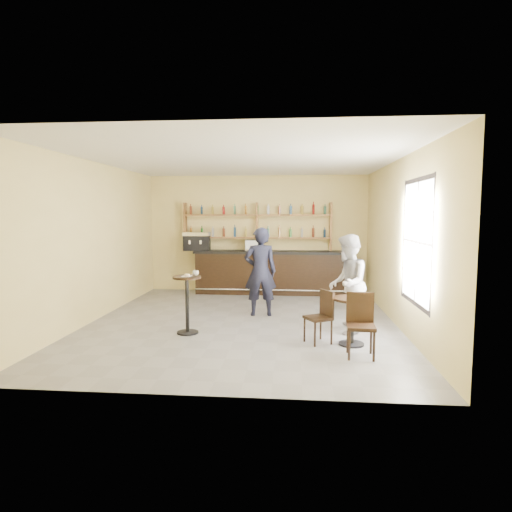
# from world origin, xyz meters

# --- Properties ---
(floor) EXTENTS (7.00, 7.00, 0.00)m
(floor) POSITION_xyz_m (0.00, 0.00, 0.00)
(floor) COLOR slate
(floor) RESTS_ON ground
(ceiling) EXTENTS (7.00, 7.00, 0.00)m
(ceiling) POSITION_xyz_m (0.00, 0.00, 3.20)
(ceiling) COLOR white
(ceiling) RESTS_ON wall_back
(wall_back) EXTENTS (7.00, 0.00, 7.00)m
(wall_back) POSITION_xyz_m (0.00, 3.50, 1.60)
(wall_back) COLOR #ECD686
(wall_back) RESTS_ON floor
(wall_front) EXTENTS (7.00, 0.00, 7.00)m
(wall_front) POSITION_xyz_m (0.00, -3.50, 1.60)
(wall_front) COLOR #ECD686
(wall_front) RESTS_ON floor
(wall_left) EXTENTS (0.00, 7.00, 7.00)m
(wall_left) POSITION_xyz_m (-3.00, 0.00, 1.60)
(wall_left) COLOR #ECD686
(wall_left) RESTS_ON floor
(wall_right) EXTENTS (0.00, 7.00, 7.00)m
(wall_right) POSITION_xyz_m (3.00, 0.00, 1.60)
(wall_right) COLOR #ECD686
(wall_right) RESTS_ON floor
(window_pane) EXTENTS (0.00, 2.00, 2.00)m
(window_pane) POSITION_xyz_m (2.99, -1.20, 1.70)
(window_pane) COLOR white
(window_pane) RESTS_ON wall_right
(window_frame) EXTENTS (0.04, 1.70, 2.10)m
(window_frame) POSITION_xyz_m (2.99, -1.20, 1.70)
(window_frame) COLOR black
(window_frame) RESTS_ON wall_right
(shelf_unit) EXTENTS (4.00, 0.26, 1.40)m
(shelf_unit) POSITION_xyz_m (0.00, 3.37, 1.81)
(shelf_unit) COLOR brown
(shelf_unit) RESTS_ON wall_back
(liquor_bottles) EXTENTS (3.68, 0.10, 1.00)m
(liquor_bottles) POSITION_xyz_m (0.00, 3.37, 1.98)
(liquor_bottles) COLOR #8C5919
(liquor_bottles) RESTS_ON shelf_unit
(bar_counter) EXTENTS (4.27, 0.83, 1.16)m
(bar_counter) POSITION_xyz_m (0.48, 3.15, 0.58)
(bar_counter) COLOR black
(bar_counter) RESTS_ON floor
(espresso_machine) EXTENTS (0.74, 0.51, 0.50)m
(espresso_machine) POSITION_xyz_m (-1.63, 3.15, 1.41)
(espresso_machine) COLOR black
(espresso_machine) RESTS_ON bar_counter
(pastry_case) EXTENTS (0.51, 0.42, 0.29)m
(pastry_case) POSITION_xyz_m (-0.04, 3.15, 1.30)
(pastry_case) COLOR silver
(pastry_case) RESTS_ON bar_counter
(pedestal_table) EXTENTS (0.66, 0.66, 1.04)m
(pedestal_table) POSITION_xyz_m (-0.90, -0.88, 0.52)
(pedestal_table) COLOR black
(pedestal_table) RESTS_ON floor
(napkin) EXTENTS (0.18, 0.18, 0.00)m
(napkin) POSITION_xyz_m (-0.90, -0.88, 1.05)
(napkin) COLOR white
(napkin) RESTS_ON pedestal_table
(donut) EXTENTS (0.12, 0.12, 0.04)m
(donut) POSITION_xyz_m (-0.89, -0.89, 1.07)
(donut) COLOR #DCA250
(donut) RESTS_ON napkin
(cup_pedestal) EXTENTS (0.12, 0.12, 0.09)m
(cup_pedestal) POSITION_xyz_m (-0.76, -0.78, 1.09)
(cup_pedestal) COLOR white
(cup_pedestal) RESTS_ON pedestal_table
(man_main) EXTENTS (0.74, 0.55, 1.88)m
(man_main) POSITION_xyz_m (0.31, 0.60, 0.94)
(man_main) COLOR black
(man_main) RESTS_ON floor
(cafe_table) EXTENTS (0.70, 0.70, 0.79)m
(cafe_table) POSITION_xyz_m (1.97, -1.32, 0.39)
(cafe_table) COLOR black
(cafe_table) RESTS_ON floor
(cup_cafe) EXTENTS (0.12, 0.12, 0.10)m
(cup_cafe) POSITION_xyz_m (2.02, -1.32, 0.84)
(cup_cafe) COLOR white
(cup_cafe) RESTS_ON cafe_table
(chair_west) EXTENTS (0.52, 0.52, 0.88)m
(chair_west) POSITION_xyz_m (1.42, -1.27, 0.44)
(chair_west) COLOR black
(chair_west) RESTS_ON floor
(chair_south) EXTENTS (0.44, 0.44, 0.96)m
(chair_south) POSITION_xyz_m (2.02, -1.92, 0.48)
(chair_south) COLOR black
(chair_south) RESTS_ON floor
(patron_second) EXTENTS (0.83, 0.98, 1.79)m
(patron_second) POSITION_xyz_m (1.98, -0.56, 0.90)
(patron_second) COLOR #9B9A9F
(patron_second) RESTS_ON floor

